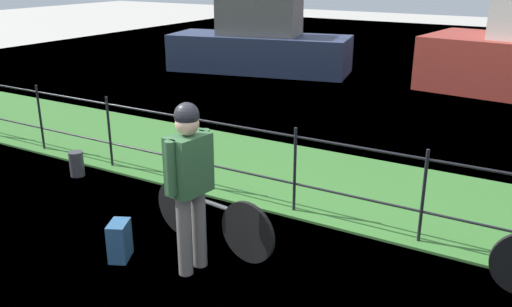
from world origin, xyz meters
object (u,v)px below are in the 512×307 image
(cyclist_person, at_px, (189,174))
(backpack_on_paving, at_px, (120,241))
(moored_boat_mid, at_px, (259,44))
(mooring_bollard, at_px, (77,164))
(wooden_crate, at_px, (186,169))
(terrier_dog, at_px, (187,150))
(bicycle_main, at_px, (211,217))

(cyclist_person, height_order, backpack_on_paving, cyclist_person)
(moored_boat_mid, bearing_deg, cyclist_person, -63.06)
(backpack_on_paving, height_order, mooring_bollard, backpack_on_paving)
(wooden_crate, xyz_separation_m, cyclist_person, (0.44, -0.51, 0.21))
(wooden_crate, distance_m, backpack_on_paving, 0.99)
(wooden_crate, xyz_separation_m, mooring_bollard, (-2.47, 0.65, -0.62))
(wooden_crate, height_order, backpack_on_paving, wooden_crate)
(terrier_dog, relative_size, cyclist_person, 0.19)
(bicycle_main, relative_size, terrier_dog, 4.94)
(bicycle_main, bearing_deg, moored_boat_mid, 117.61)
(terrier_dog, relative_size, moored_boat_mid, 0.06)
(bicycle_main, distance_m, terrier_dog, 0.75)
(cyclist_person, bearing_deg, moored_boat_mid, 116.94)
(bicycle_main, distance_m, cyclist_person, 0.82)
(wooden_crate, bearing_deg, cyclist_person, -49.04)
(bicycle_main, bearing_deg, cyclist_person, -76.99)
(bicycle_main, distance_m, wooden_crate, 0.56)
(wooden_crate, relative_size, backpack_on_paving, 0.86)
(terrier_dog, xyz_separation_m, backpack_on_paving, (-0.34, -0.72, -0.82))
(wooden_crate, relative_size, cyclist_person, 0.20)
(backpack_on_paving, bearing_deg, terrier_dog, -51.44)
(terrier_dog, bearing_deg, bicycle_main, -7.40)
(mooring_bollard, bearing_deg, moored_boat_mid, 102.50)
(cyclist_person, height_order, moored_boat_mid, moored_boat_mid)
(wooden_crate, relative_size, moored_boat_mid, 0.07)
(bicycle_main, xyz_separation_m, mooring_bollard, (-2.81, 0.69, -0.17))
(terrier_dog, height_order, backpack_on_paving, terrier_dog)
(terrier_dog, distance_m, mooring_bollard, 2.71)
(cyclist_person, xyz_separation_m, moored_boat_mid, (-4.72, 9.28, -0.25))
(backpack_on_paving, xyz_separation_m, moored_boat_mid, (-3.96, 9.49, 0.55))
(bicycle_main, bearing_deg, mooring_bollard, 166.16)
(cyclist_person, height_order, mooring_bollard, cyclist_person)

